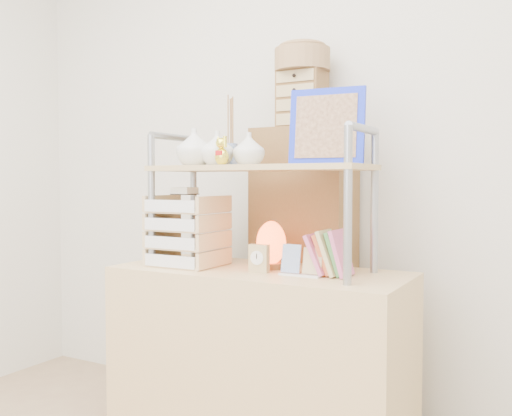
{
  "coord_description": "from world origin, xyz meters",
  "views": [
    {
      "loc": [
        1.11,
        -0.81,
        1.11
      ],
      "look_at": [
        -0.01,
        1.2,
        1.0
      ],
      "focal_mm": 40.0,
      "sensor_mm": 36.0,
      "label": 1
    }
  ],
  "objects_px": {
    "salt_lamp": "(271,244)",
    "desk": "(259,361)",
    "cabinet": "(303,275)",
    "letter_tray": "(186,234)"
  },
  "relations": [
    {
      "from": "cabinet",
      "to": "salt_lamp",
      "type": "xyz_separation_m",
      "value": [
        0.0,
        -0.32,
        0.17
      ]
    },
    {
      "from": "desk",
      "to": "letter_tray",
      "type": "height_order",
      "value": "letter_tray"
    },
    {
      "from": "desk",
      "to": "cabinet",
      "type": "bearing_deg",
      "value": 85.69
    },
    {
      "from": "letter_tray",
      "to": "salt_lamp",
      "type": "xyz_separation_m",
      "value": [
        0.35,
        0.11,
        -0.03
      ]
    },
    {
      "from": "letter_tray",
      "to": "salt_lamp",
      "type": "height_order",
      "value": "letter_tray"
    },
    {
      "from": "desk",
      "to": "cabinet",
      "type": "distance_m",
      "value": 0.48
    },
    {
      "from": "salt_lamp",
      "to": "desk",
      "type": "bearing_deg",
      "value": -120.1
    },
    {
      "from": "desk",
      "to": "letter_tray",
      "type": "relative_size",
      "value": 3.61
    },
    {
      "from": "desk",
      "to": "salt_lamp",
      "type": "bearing_deg",
      "value": 59.9
    },
    {
      "from": "cabinet",
      "to": "salt_lamp",
      "type": "bearing_deg",
      "value": -87.67
    }
  ]
}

